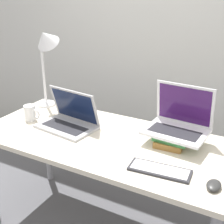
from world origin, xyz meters
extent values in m
cube|color=silver|center=(0.00, 1.42, 1.35)|extent=(8.00, 0.05, 2.70)
cube|color=beige|center=(0.00, 0.36, 0.69)|extent=(1.58, 0.72, 0.03)
cylinder|color=gray|center=(-0.73, 0.66, 0.34)|extent=(0.05, 0.05, 0.68)
cube|color=#B2B2B7|center=(-0.29, 0.36, 0.71)|extent=(0.40, 0.28, 0.02)
cube|color=#232328|center=(-0.29, 0.35, 0.72)|extent=(0.32, 0.16, 0.00)
cube|color=#B2B2B7|center=(-0.28, 0.45, 0.84)|extent=(0.38, 0.12, 0.23)
cube|color=#0F1938|center=(-0.28, 0.44, 0.83)|extent=(0.34, 0.10, 0.20)
cube|color=olive|center=(0.37, 0.49, 0.72)|extent=(0.17, 0.23, 0.04)
cube|color=#33753D|center=(0.38, 0.50, 0.76)|extent=(0.20, 0.22, 0.03)
cube|color=silver|center=(0.39, 0.49, 0.78)|extent=(0.37, 0.28, 0.02)
cube|color=#232328|center=(0.39, 0.48, 0.79)|extent=(0.29, 0.15, 0.00)
cube|color=silver|center=(0.40, 0.60, 0.92)|extent=(0.35, 0.06, 0.25)
cube|color=#381451|center=(0.40, 0.60, 0.92)|extent=(0.31, 0.05, 0.22)
cube|color=#28282D|center=(0.42, 0.18, 0.71)|extent=(0.32, 0.14, 0.01)
cube|color=silver|center=(0.42, 0.18, 0.72)|extent=(0.29, 0.12, 0.00)
ellipsoid|color=#2D2D2D|center=(0.68, 0.17, 0.72)|extent=(0.07, 0.10, 0.03)
cylinder|color=white|center=(-0.58, 0.35, 0.76)|extent=(0.08, 0.08, 0.11)
torus|color=white|center=(-0.53, 0.35, 0.76)|extent=(0.07, 0.01, 0.07)
cylinder|color=white|center=(-0.68, 0.63, 0.71)|extent=(0.14, 0.14, 0.01)
cylinder|color=white|center=(-0.68, 0.63, 0.95)|extent=(0.02, 0.02, 0.45)
cone|color=white|center=(-0.60, 0.59, 1.23)|extent=(0.16, 0.19, 0.17)
camera|label=1|loc=(0.84, -1.10, 1.57)|focal=50.00mm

